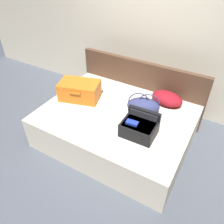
{
  "coord_description": "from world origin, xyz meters",
  "views": [
    {
      "loc": [
        1.22,
        -1.81,
        2.5
      ],
      "look_at": [
        0.0,
        0.28,
        0.61
      ],
      "focal_mm": 36.19,
      "sensor_mm": 36.0,
      "label": 1
    }
  ],
  "objects_px": {
    "hard_case_large": "(80,90)",
    "duffel_bag": "(143,106)",
    "pillow_near_headboard": "(167,98)",
    "bed": "(116,127)",
    "hard_case_medium": "(139,127)"
  },
  "relations": [
    {
      "from": "bed",
      "to": "duffel_bag",
      "type": "distance_m",
      "value": 0.53
    },
    {
      "from": "hard_case_large",
      "to": "duffel_bag",
      "type": "xyz_separation_m",
      "value": [
        0.99,
        0.15,
        -0.02
      ]
    },
    {
      "from": "hard_case_medium",
      "to": "pillow_near_headboard",
      "type": "height_order",
      "value": "hard_case_medium"
    },
    {
      "from": "duffel_bag",
      "to": "pillow_near_headboard",
      "type": "bearing_deg",
      "value": 61.1
    },
    {
      "from": "hard_case_medium",
      "to": "pillow_near_headboard",
      "type": "bearing_deg",
      "value": 83.16
    },
    {
      "from": "duffel_bag",
      "to": "hard_case_large",
      "type": "bearing_deg",
      "value": -171.54
    },
    {
      "from": "hard_case_medium",
      "to": "pillow_near_headboard",
      "type": "distance_m",
      "value": 0.82
    },
    {
      "from": "hard_case_large",
      "to": "pillow_near_headboard",
      "type": "bearing_deg",
      "value": 7.31
    },
    {
      "from": "duffel_bag",
      "to": "hard_case_medium",
      "type": "bearing_deg",
      "value": -72.44
    },
    {
      "from": "bed",
      "to": "hard_case_medium",
      "type": "distance_m",
      "value": 0.63
    },
    {
      "from": "hard_case_medium",
      "to": "pillow_near_headboard",
      "type": "xyz_separation_m",
      "value": [
        0.08,
        0.82,
        -0.02
      ]
    },
    {
      "from": "pillow_near_headboard",
      "to": "duffel_bag",
      "type": "bearing_deg",
      "value": -118.9
    },
    {
      "from": "hard_case_large",
      "to": "duffel_bag",
      "type": "distance_m",
      "value": 1.0
    },
    {
      "from": "hard_case_large",
      "to": "pillow_near_headboard",
      "type": "distance_m",
      "value": 1.32
    },
    {
      "from": "bed",
      "to": "duffel_bag",
      "type": "xyz_separation_m",
      "value": [
        0.32,
        0.2,
        0.38
      ]
    }
  ]
}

